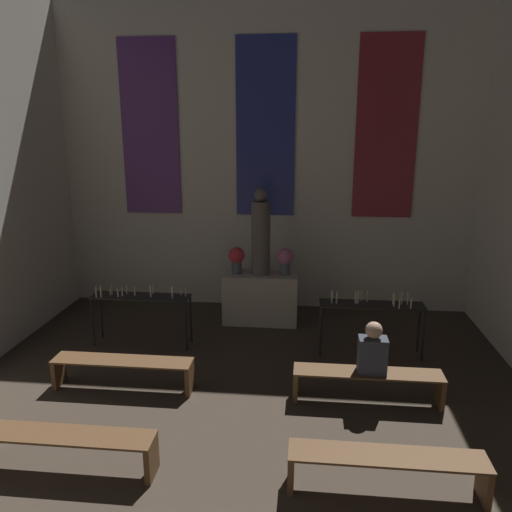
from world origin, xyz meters
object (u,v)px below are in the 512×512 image
at_px(pew_third_right, 387,465).
at_px(altar, 261,298).
at_px(pew_back_left, 123,367).
at_px(person_seated, 373,350).
at_px(candle_rack_left, 141,302).
at_px(candle_rack_right, 372,310).
at_px(statue, 261,235).
at_px(flower_vase_right, 285,259).
at_px(pew_third_left, 64,443).
at_px(pew_back_right, 367,380).
at_px(flower_vase_left, 237,258).

bearing_deg(pew_third_right, altar, 110.95).
distance_m(pew_back_left, person_seated, 3.33).
distance_m(candle_rack_left, candle_rack_right, 3.67).
height_order(statue, pew_back_left, statue).
distance_m(flower_vase_right, pew_back_left, 3.42).
xyz_separation_m(statue, person_seated, (1.67, -2.59, -0.90)).
relative_size(candle_rack_right, pew_third_left, 0.84).
height_order(candle_rack_left, person_seated, person_seated).
bearing_deg(person_seated, candle_rack_left, 157.88).
height_order(altar, pew_back_right, altar).
bearing_deg(pew_back_right, pew_third_left, -152.80).
bearing_deg(pew_third_right, flower_vase_right, 105.71).
bearing_deg(flower_vase_right, statue, 180.00).
height_order(statue, flower_vase_left, statue).
bearing_deg(candle_rack_right, flower_vase_right, 140.34).
height_order(flower_vase_right, pew_back_right, flower_vase_right).
bearing_deg(candle_rack_left, flower_vase_left, 39.55).
bearing_deg(pew_third_right, statue, 110.95).
height_order(flower_vase_left, pew_third_right, flower_vase_left).
height_order(pew_back_left, pew_back_right, same).
distance_m(flower_vase_right, pew_third_left, 4.82).
height_order(statue, pew_third_right, statue).
bearing_deg(candle_rack_left, pew_back_right, -22.36).
height_order(altar, candle_rack_left, candle_rack_left).
distance_m(statue, pew_back_right, 3.33).
bearing_deg(altar, statue, 0.00).
height_order(altar, flower_vase_right, flower_vase_right).
height_order(flower_vase_right, pew_third_right, flower_vase_right).
relative_size(candle_rack_left, pew_third_left, 0.84).
bearing_deg(flower_vase_right, candle_rack_right, -39.66).
xyz_separation_m(candle_rack_right, pew_third_right, (-0.20, -3.11, -0.42)).
bearing_deg(flower_vase_left, person_seated, -50.81).
bearing_deg(statue, pew_third_left, -110.95).
relative_size(candle_rack_right, pew_third_right, 0.84).
bearing_deg(pew_back_right, pew_back_left, 180.00).
distance_m(flower_vase_left, pew_back_right, 3.42).
bearing_deg(candle_rack_left, pew_back_left, -81.89).
xyz_separation_m(flower_vase_left, candle_rack_right, (2.26, -1.16, -0.46)).
bearing_deg(candle_rack_left, pew_third_right, -41.84).
height_order(flower_vase_right, person_seated, flower_vase_right).
xyz_separation_m(pew_third_left, pew_back_right, (3.26, 1.68, 0.00)).
bearing_deg(pew_back_left, pew_third_right, -27.20).
bearing_deg(pew_third_left, flower_vase_left, 74.29).
bearing_deg(pew_third_right, flower_vase_left, 115.85).
relative_size(statue, flower_vase_right, 3.23).
bearing_deg(candle_rack_right, pew_third_left, -138.11).
bearing_deg(flower_vase_right, pew_back_left, -128.62).
height_order(statue, candle_rack_left, statue).
xyz_separation_m(flower_vase_left, person_seated, (2.11, -2.59, -0.47)).
bearing_deg(pew_back_right, pew_third_right, -90.00).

